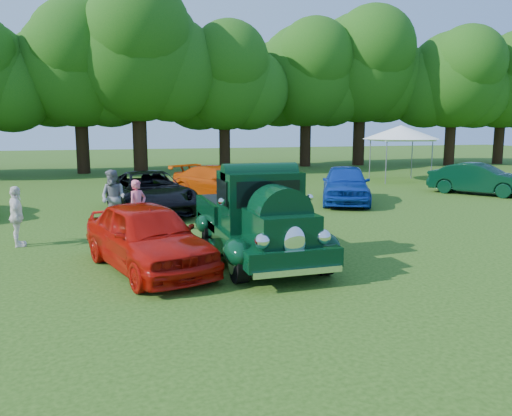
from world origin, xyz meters
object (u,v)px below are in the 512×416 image
object	(u,v)px
back_car_green	(479,179)
spectator_white	(17,216)
back_car_orange	(221,183)
canopy_tent	(401,133)
red_convertible	(147,236)
back_car_black	(150,192)
back_car_blue	(346,184)
spectator_pink	(138,206)
hero_pickup	(257,220)
spectator_grey	(113,198)

from	to	relation	value
back_car_green	spectator_white	size ratio (longest dim) A/B	2.74
back_car_orange	canopy_tent	size ratio (longest dim) A/B	1.00
red_convertible	back_car_black	world-z (taller)	back_car_black
back_car_orange	back_car_black	bearing A→B (deg)	-174.56
back_car_blue	spectator_pink	xyz separation A→B (m)	(-8.32, -3.39, 0.00)
hero_pickup	red_convertible	xyz separation A→B (m)	(-2.50, -0.27, -0.16)
red_convertible	back_car_orange	bearing A→B (deg)	51.55
back_car_green	spectator_white	bearing A→B (deg)	161.40
hero_pickup	spectator_white	distance (m)	6.15
hero_pickup	spectator_white	xyz separation A→B (m)	(-5.46, 2.82, -0.10)
spectator_pink	canopy_tent	bearing A→B (deg)	-0.56
red_convertible	spectator_pink	xyz separation A→B (m)	(0.08, 3.86, 0.05)
back_car_orange	back_car_blue	bearing A→B (deg)	-58.55
back_car_green	spectator_grey	bearing A→B (deg)	156.34
spectator_white	hero_pickup	bearing A→B (deg)	-125.62
spectator_white	canopy_tent	size ratio (longest dim) A/B	0.32
hero_pickup	back_car_green	size ratio (longest dim) A/B	1.22
spectator_pink	canopy_tent	size ratio (longest dim) A/B	0.32
spectator_white	canopy_tent	world-z (taller)	canopy_tent
red_convertible	canopy_tent	xyz separation A→B (m)	(15.02, 13.62, 1.97)
spectator_grey	back_car_black	bearing A→B (deg)	96.62
hero_pickup	canopy_tent	world-z (taller)	canopy_tent
back_car_orange	spectator_white	distance (m)	9.44
red_convertible	back_car_blue	world-z (taller)	back_car_blue
back_car_green	spectator_white	world-z (taller)	spectator_white
back_car_black	spectator_white	size ratio (longest dim) A/B	3.38
back_car_orange	back_car_green	bearing A→B (deg)	-40.30
back_car_black	canopy_tent	distance (m)	15.73
back_car_blue	spectator_pink	world-z (taller)	spectator_pink
back_car_blue	hero_pickup	bearing A→B (deg)	-104.74
back_car_green	back_car_orange	bearing A→B (deg)	137.80
hero_pickup	red_convertible	world-z (taller)	hero_pickup
hero_pickup	spectator_pink	bearing A→B (deg)	123.96
hero_pickup	canopy_tent	distance (m)	18.40
spectator_white	canopy_tent	distance (m)	20.93
back_car_black	back_car_orange	bearing A→B (deg)	29.12
back_car_orange	back_car_blue	world-z (taller)	back_car_blue
spectator_grey	back_car_green	bearing A→B (deg)	46.91
spectator_grey	canopy_tent	xyz separation A→B (m)	(15.57, 8.46, 1.82)
hero_pickup	spectator_grey	size ratio (longest dim) A/B	3.00
red_convertible	back_car_orange	xyz separation A→B (m)	(3.85, 9.62, -0.02)
back_car_blue	spectator_pink	distance (m)	8.99
back_car_orange	back_car_blue	distance (m)	5.13
spectator_pink	spectator_grey	bearing A→B (deg)	82.19
back_car_black	spectator_pink	bearing A→B (deg)	-108.25
hero_pickup	spectator_grey	xyz separation A→B (m)	(-3.05, 4.90, -0.01)
spectator_pink	spectator_white	distance (m)	3.14
hero_pickup	back_car_blue	xyz separation A→B (m)	(5.90, 6.99, -0.12)
back_car_blue	back_car_green	xyz separation A→B (m)	(6.89, 0.51, -0.06)
red_convertible	back_car_orange	distance (m)	10.36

